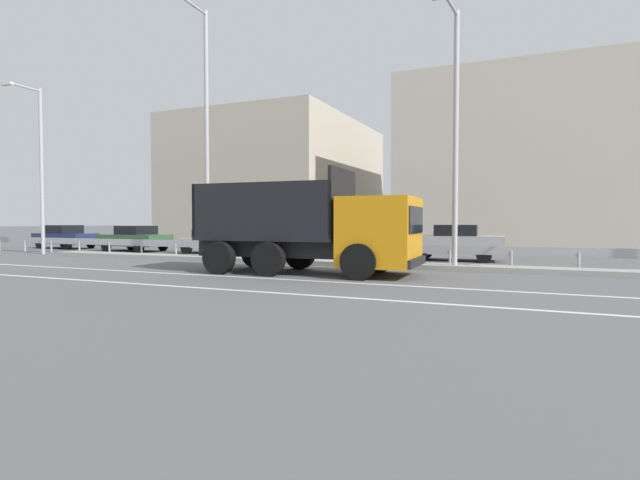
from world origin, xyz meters
name	(u,v)px	position (x,y,z in m)	size (l,w,h in m)	color
ground_plane	(312,269)	(0.00, 0.00, 0.00)	(320.00, 320.00, 0.00)	#565659
lane_strip_0	(278,279)	(0.39, -3.16, 0.00)	(51.43, 0.16, 0.01)	silver
lane_strip_1	(229,290)	(0.39, -5.62, 0.00)	(51.43, 0.16, 0.01)	silver
median_island	(330,263)	(0.00, 1.67, 0.09)	(28.29, 1.10, 0.18)	gray
median_guardrail	(343,248)	(0.00, 3.02, 0.57)	(51.43, 0.09, 0.78)	#9EA0A5
dump_truck	(332,235)	(1.31, -1.31, 1.23)	(7.26, 3.02, 3.28)	orange
median_road_sign	(279,230)	(-2.21, 1.67, 1.33)	(0.82, 0.16, 2.46)	white
street_lamp_0	(39,162)	(-15.93, 1.63, 4.64)	(0.71, 1.96, 8.39)	#ADADB2
street_lamp_1	(205,124)	(-5.64, 1.54, 5.72)	(0.71, 2.18, 10.47)	#ADADB2
street_lamp_2	(455,127)	(4.63, 1.34, 4.79)	(0.71, 2.00, 8.67)	#ADADB2
parked_car_0	(65,237)	(-19.52, 5.97, 0.72)	(4.14, 1.97, 1.44)	navy
parked_car_1	(135,238)	(-13.47, 5.55, 0.72)	(4.13, 2.10, 1.42)	#335B33
parked_car_2	(215,241)	(-8.19, 5.73, 0.65)	(3.95, 2.04, 1.26)	#A3A3A8
parked_car_3	(327,241)	(-1.78, 5.57, 0.73)	(4.89, 1.85, 1.46)	#A3A3A8
parked_car_4	(454,242)	(3.94, 5.83, 0.77)	(4.19, 2.08, 1.52)	#A3A3A8
background_building_0	(280,184)	(-11.83, 19.54, 4.67)	(12.35, 15.47, 9.35)	#B7AD99
background_building_1	(517,169)	(5.88, 18.41, 4.97)	(12.60, 13.96, 9.93)	beige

